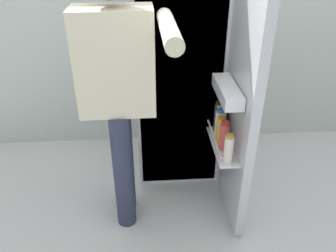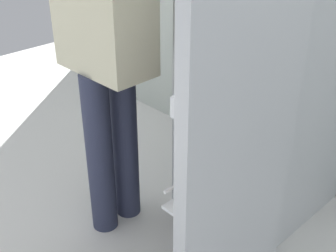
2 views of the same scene
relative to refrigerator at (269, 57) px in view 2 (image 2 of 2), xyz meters
name	(u,v)px [view 2 (image 2 of 2)]	position (x,y,z in m)	size (l,w,h in m)	color
refrigerator	(269,57)	(0.00, 0.00, 0.00)	(0.63, 1.21, 1.61)	silver
person	(106,34)	(-0.39, -0.56, 0.13)	(0.52, 0.71, 1.58)	#2D334C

